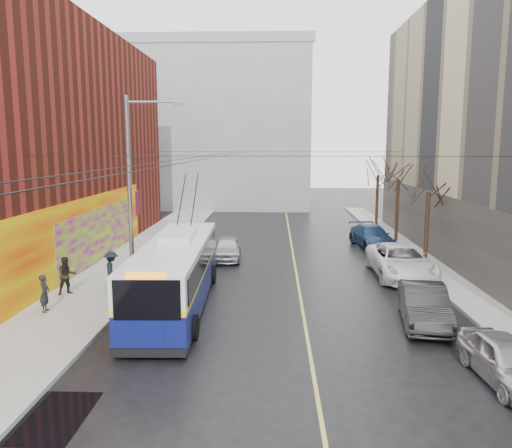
{
  "coord_description": "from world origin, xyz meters",
  "views": [
    {
      "loc": [
        0.3,
        -12.41,
        6.74
      ],
      "look_at": [
        -0.58,
        11.36,
        3.05
      ],
      "focal_mm": 35.0,
      "sensor_mm": 36.0,
      "label": 1
    }
  ],
  "objects": [
    {
      "name": "puddle",
      "position": [
        -5.58,
        -0.95,
        0.0
      ],
      "size": [
        2.34,
        2.62,
        0.01
      ],
      "primitive_type": "cube",
      "color": "black",
      "rests_on": "ground"
    },
    {
      "name": "building_far",
      "position": [
        -6.0,
        44.99,
        9.02
      ],
      "size": [
        20.5,
        12.1,
        18.0
      ],
      "color": "gray",
      "rests_on": "ground"
    },
    {
      "name": "pedestrian_b",
      "position": [
        -9.01,
        9.0,
        1.01
      ],
      "size": [
        1.06,
        1.03,
        1.73
      ],
      "primitive_type": "imported",
      "rotation": [
        0.0,
        0.0,
        0.65
      ],
      "color": "black",
      "rests_on": "sidewalk_left"
    },
    {
      "name": "parked_car_d",
      "position": [
        6.9,
        20.95,
        0.74
      ],
      "size": [
        2.82,
        5.33,
        1.47
      ],
      "primitive_type": "imported",
      "rotation": [
        0.0,
        0.0,
        0.15
      ],
      "color": "navy",
      "rests_on": "ground"
    },
    {
      "name": "pedestrian_a",
      "position": [
        -8.91,
        6.61,
        0.92
      ],
      "size": [
        0.46,
        0.61,
        1.54
      ],
      "primitive_type": "imported",
      "rotation": [
        0.0,
        0.0,
        1.74
      ],
      "color": "black",
      "rests_on": "sidewalk_left"
    },
    {
      "name": "parked_car_b",
      "position": [
        6.05,
        6.17,
        0.75
      ],
      "size": [
        2.24,
        4.75,
        1.51
      ],
      "primitive_type": "imported",
      "rotation": [
        0.0,
        0.0,
        -0.15
      ],
      "color": "#27282A",
      "rests_on": "ground"
    },
    {
      "name": "parked_car_a",
      "position": [
        7.0,
        1.44,
        0.66
      ],
      "size": [
        1.8,
        3.98,
        1.33
      ],
      "primitive_type": "imported",
      "rotation": [
        0.0,
        0.0,
        0.06
      ],
      "color": "#B5B6BA",
      "rests_on": "ground"
    },
    {
      "name": "trolleybus",
      "position": [
        -3.83,
        7.92,
        1.5
      ],
      "size": [
        2.96,
        11.44,
        5.38
      ],
      "rotation": [
        0.0,
        0.0,
        0.03
      ],
      "color": "#0B1256",
      "rests_on": "ground"
    },
    {
      "name": "catenary_wires",
      "position": [
        -2.54,
        14.77,
        6.25
      ],
      "size": [
        18.0,
        60.0,
        0.22
      ],
      "color": "black"
    },
    {
      "name": "following_car",
      "position": [
        -2.54,
        16.98,
        0.69
      ],
      "size": [
        1.81,
        4.1,
        1.37
      ],
      "primitive_type": "imported",
      "rotation": [
        0.0,
        0.0,
        0.05
      ],
      "color": "#B7B8BC",
      "rests_on": "ground"
    },
    {
      "name": "ground",
      "position": [
        0.0,
        0.0,
        0.0
      ],
      "size": [
        140.0,
        140.0,
        0.0
      ],
      "primitive_type": "plane",
      "color": "black",
      "rests_on": "ground"
    },
    {
      "name": "parked_car_c",
      "position": [
        6.9,
        13.18,
        0.84
      ],
      "size": [
        2.81,
        6.05,
        1.68
      ],
      "primitive_type": "imported",
      "rotation": [
        0.0,
        0.0,
        0.01
      ],
      "color": "white",
      "rests_on": "ground"
    },
    {
      "name": "sidewalk_left",
      "position": [
        -8.0,
        12.0,
        0.07
      ],
      "size": [
        4.0,
        60.0,
        0.15
      ],
      "primitive_type": "cube",
      "color": "gray",
      "rests_on": "ground"
    },
    {
      "name": "tree_near",
      "position": [
        9.0,
        16.0,
        4.98
      ],
      "size": [
        3.2,
        3.2,
        6.4
      ],
      "color": "black",
      "rests_on": "ground"
    },
    {
      "name": "lane_line",
      "position": [
        1.5,
        14.0,
        0.0
      ],
      "size": [
        0.12,
        50.0,
        0.01
      ],
      "primitive_type": "cube",
      "color": "#BFB74C",
      "rests_on": "ground"
    },
    {
      "name": "tree_mid",
      "position": [
        9.0,
        23.0,
        5.25
      ],
      "size": [
        3.2,
        3.2,
        6.68
      ],
      "color": "black",
      "rests_on": "ground"
    },
    {
      "name": "streetlight_pole",
      "position": [
        -6.14,
        10.0,
        4.85
      ],
      "size": [
        2.65,
        0.6,
        9.0
      ],
      "color": "slate",
      "rests_on": "ground"
    },
    {
      "name": "pigeons_flying",
      "position": [
        -2.57,
        10.91,
        7.25
      ],
      "size": [
        2.52,
        1.22,
        1.42
      ],
      "color": "slate"
    },
    {
      "name": "pedestrian_c",
      "position": [
        -7.32,
        10.1,
        1.03
      ],
      "size": [
        1.06,
        1.3,
        1.76
      ],
      "primitive_type": "imported",
      "rotation": [
        0.0,
        0.0,
        1.99
      ],
      "color": "black",
      "rests_on": "sidewalk_left"
    },
    {
      "name": "tree_far",
      "position": [
        9.0,
        30.0,
        5.14
      ],
      "size": [
        3.2,
        3.2,
        6.57
      ],
      "color": "black",
      "rests_on": "ground"
    },
    {
      "name": "sidewalk_right",
      "position": [
        9.0,
        12.0,
        0.07
      ],
      "size": [
        2.0,
        60.0,
        0.15
      ],
      "primitive_type": "cube",
      "color": "gray",
      "rests_on": "ground"
    }
  ]
}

